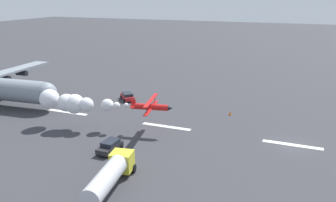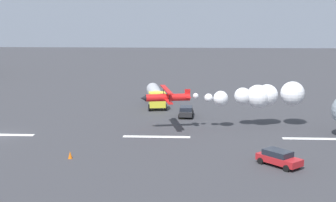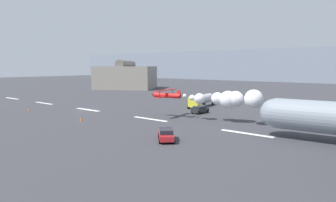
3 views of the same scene
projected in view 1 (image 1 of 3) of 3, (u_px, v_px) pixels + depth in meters
The scene contains 9 objects.
ground_plane at pixel (292, 145), 48.89m from camera, with size 440.00×440.00×0.00m, color #38383D.
runway_stripe_3 at pixel (292, 145), 48.89m from camera, with size 8.00×0.90×0.01m, color white.
runway_stripe_4 at pixel (166, 126), 55.64m from camera, with size 8.00×0.90×0.01m, color white.
runway_stripe_5 at pixel (68, 112), 62.40m from camera, with size 8.00×0.90×0.01m, color white.
stunt_biplane_red at pixel (74, 103), 53.90m from camera, with size 20.80×7.93×3.40m.
fuel_tanker_truck at pixel (110, 175), 37.15m from camera, with size 4.17×10.05×2.90m.
followme_car_yellow at pixel (127, 96), 69.24m from camera, with size 4.29×4.42×1.52m.
airport_staff_sedan at pixel (110, 146), 46.51m from camera, with size 2.14×4.08×1.52m.
traffic_cone_far at pixel (230, 113), 60.77m from camera, with size 0.44×0.44×0.75m, color orange.
Camera 1 is at (-1.00, 48.20, 19.94)m, focal length 37.96 mm.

